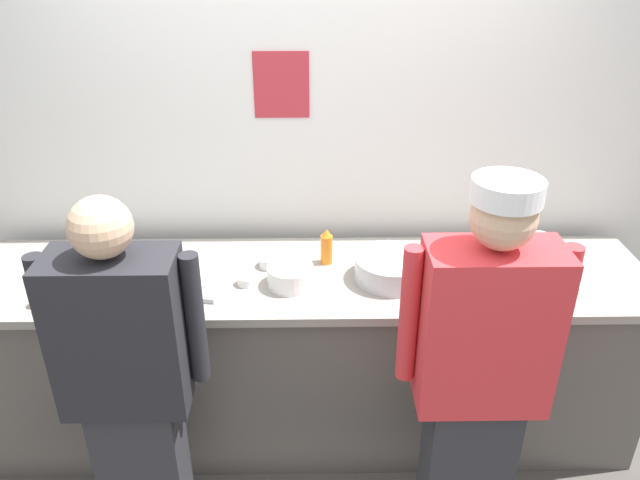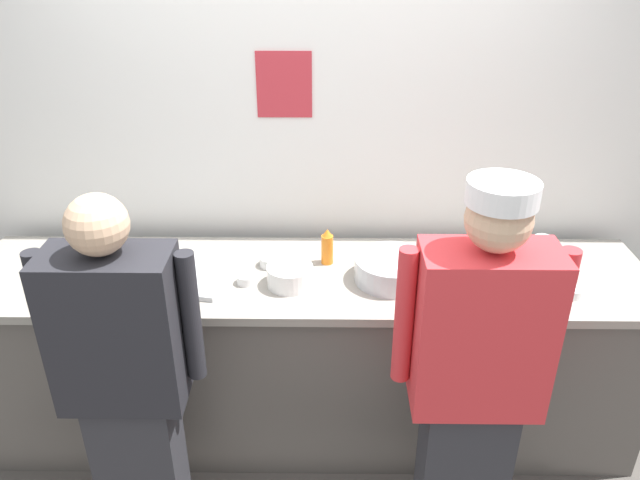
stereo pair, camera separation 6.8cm
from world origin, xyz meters
name	(u,v)px [view 1 (the left image)]	position (x,y,z in m)	size (l,w,h in m)	color
wall_back	(308,158)	(0.00, 0.88, 1.33)	(5.03, 0.11, 2.65)	white
prep_counter	(309,354)	(0.00, 0.39, 0.47)	(3.21, 0.73, 0.93)	#56514C
chef_near_left	(130,385)	(-0.67, -0.29, 0.86)	(0.60, 0.24, 1.62)	#2D2D33
chef_center	(479,377)	(0.63, -0.32, 0.90)	(0.61, 0.24, 1.69)	#2D2D33
plate_stack_front	(290,276)	(-0.08, 0.29, 0.98)	(0.21, 0.21, 0.10)	white
mixing_bowl_steel	(392,268)	(0.38, 0.34, 0.99)	(0.34, 0.34, 0.11)	#B7BABF
sheet_tray	(178,277)	(-0.60, 0.35, 0.95)	(0.45, 0.36, 0.02)	#B7BABF
squeeze_bottle_primary	(481,265)	(0.77, 0.29, 1.04)	(0.06, 0.06, 0.21)	#E5E066
squeeze_bottle_secondary	(48,284)	(-1.10, 0.15, 1.04)	(0.05, 0.05, 0.21)	orange
squeeze_bottle_spare	(327,247)	(0.09, 0.49, 1.02)	(0.06, 0.06, 0.18)	orange
ramekin_red_sauce	(569,287)	(1.16, 0.22, 0.96)	(0.10, 0.10, 0.04)	white
ramekin_orange_sauce	(246,280)	(-0.28, 0.30, 0.96)	(0.08, 0.08, 0.04)	white
ramekin_green_sauce	(270,262)	(-0.19, 0.46, 0.96)	(0.10, 0.10, 0.05)	white
deli_cup	(539,244)	(1.13, 0.56, 0.99)	(0.09, 0.09, 0.11)	white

